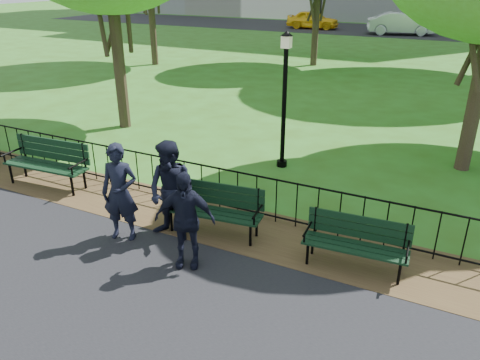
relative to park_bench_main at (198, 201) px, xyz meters
The scene contains 13 objects.
ground 1.27m from the park_bench_main, 103.71° to the right, with size 120.00×120.00×0.00m, color #305516.
dirt_strip 0.76m from the park_bench_main, 122.92° to the left, with size 60.00×1.60×0.01m, color #3B2818.
far_street 33.92m from the park_bench_main, 90.45° to the left, with size 70.00×9.00×0.01m, color black.
iron_fence 0.95m from the park_bench_main, 106.27° to the left, with size 24.06×0.06×1.00m.
park_bench_main is the anchor object (origin of this frame).
park_bench_left_a 3.98m from the park_bench_main, behind, with size 1.99×0.75×1.11m.
park_bench_right_a 2.82m from the park_bench_main, ahead, with size 1.66×0.61×0.92m.
lamppost 3.75m from the park_bench_main, 87.04° to the left, with size 0.28×0.28×3.17m.
person_left 1.35m from the park_bench_main, 143.21° to the right, with size 0.64×0.42×1.74m, color black.
person_mid 0.57m from the park_bench_main, 122.28° to the right, with size 0.87×0.45×1.79m, color black.
person_right 1.10m from the park_bench_main, 68.84° to the right, with size 0.95×0.39×1.61m, color black.
taxi 33.73m from the park_bench_main, 105.12° to the left, with size 1.69×4.21×1.43m, color yellow.
sedan_silver 31.63m from the park_bench_main, 92.98° to the left, with size 1.69×4.86×1.60m, color #B8BCC1.
Camera 1 is at (4.28, -5.22, 4.33)m, focal length 35.00 mm.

